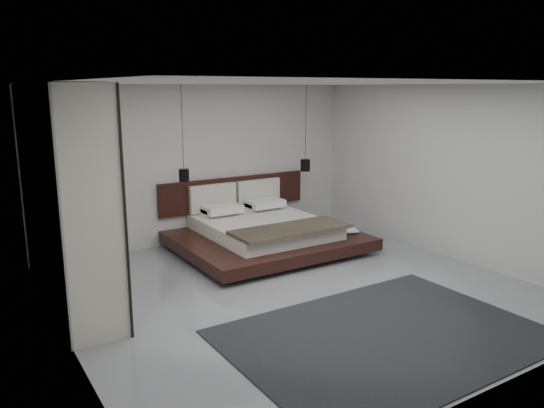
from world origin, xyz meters
TOP-DOWN VIEW (x-y plane):
  - floor at (0.00, 0.00)m, footprint 6.00×6.00m
  - ceiling at (0.00, 0.00)m, footprint 6.00×6.00m
  - wall_back at (0.00, 3.00)m, footprint 6.00×0.00m
  - wall_front at (0.00, -3.00)m, footprint 6.00×0.00m
  - wall_left at (-3.00, 0.00)m, footprint 0.00×6.00m
  - wall_right at (3.00, 0.00)m, footprint 0.00×6.00m
  - lattice_screen at (-2.95, 2.45)m, footprint 0.05×0.90m
  - bed at (0.63, 1.90)m, footprint 2.99×2.48m
  - book_lower at (1.86, 1.22)m, footprint 0.22×0.28m
  - book_upper at (1.84, 1.18)m, footprint 0.34×0.38m
  - pendant_left at (-0.60, 2.39)m, footprint 0.17×0.17m
  - pendant_right at (1.86, 2.39)m, footprint 0.18×0.18m
  - wardrobe at (-2.70, 1.22)m, footprint 0.67×2.84m
  - rug at (0.05, -1.70)m, footprint 3.53×2.53m

SIDE VIEW (x-z plane):
  - floor at x=0.00m, z-range 0.00..0.00m
  - rug at x=0.05m, z-range 0.00..0.02m
  - book_lower at x=1.86m, z-range 0.28..0.30m
  - bed at x=0.63m, z-range -0.25..0.86m
  - book_upper at x=1.84m, z-range 0.30..0.33m
  - lattice_screen at x=-2.95m, z-range 0.00..2.60m
  - pendant_right at x=1.86m, z-range 0.52..2.12m
  - pendant_left at x=-0.60m, z-range 0.56..2.13m
  - wardrobe at x=-2.70m, z-range 0.00..2.79m
  - wall_back at x=0.00m, z-range -1.60..4.40m
  - wall_front at x=0.00m, z-range -1.60..4.40m
  - wall_left at x=-3.00m, z-range -1.60..4.40m
  - wall_right at x=3.00m, z-range -1.60..4.40m
  - ceiling at x=0.00m, z-range 2.80..2.80m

